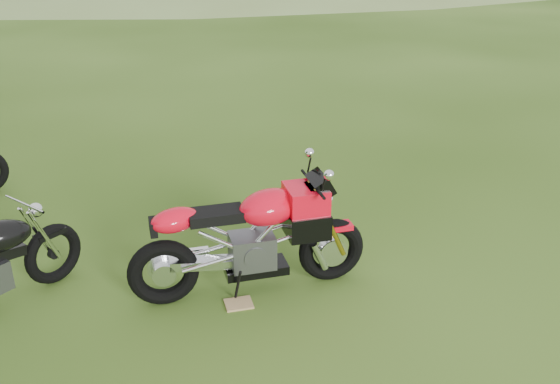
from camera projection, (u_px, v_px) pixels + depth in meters
ground at (293, 257)px, 6.63m from camera, size 120.00×120.00×0.00m
sport_motorcycle at (249, 230)px, 5.78m from camera, size 2.24×1.18×1.30m
plywood_board at (239, 304)px, 5.82m from camera, size 0.31×0.27×0.02m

